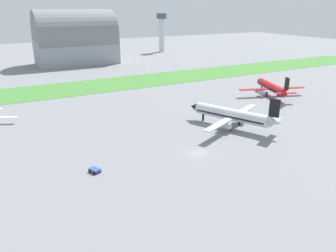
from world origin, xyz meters
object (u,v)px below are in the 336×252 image
at_px(airplane_parked_jet_far, 272,87).
at_px(airplane_midfield_jet, 233,115).
at_px(control_tower, 162,29).
at_px(baggage_cart_near_gate, 95,170).

height_order(airplane_parked_jet_far, airplane_midfield_jet, airplane_midfield_jet).
xyz_separation_m(airplane_midfield_jet, control_tower, (62.49, 165.83, 13.73)).
bearing_deg(airplane_parked_jet_far, control_tower, 9.26).
xyz_separation_m(airplane_parked_jet_far, baggage_cart_near_gate, (-82.16, -29.61, -2.94)).
height_order(airplane_midfield_jet, baggage_cart_near_gate, airplane_midfield_jet).
bearing_deg(airplane_parked_jet_far, airplane_midfield_jet, 138.82).
bearing_deg(baggage_cart_near_gate, airplane_midfield_jet, -102.03).
bearing_deg(control_tower, baggage_cart_near_gate, -121.62).
distance_m(airplane_parked_jet_far, control_tower, 147.16).
bearing_deg(control_tower, airplane_parked_jet_far, -99.80).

